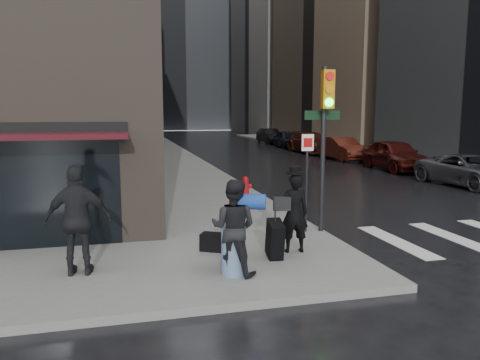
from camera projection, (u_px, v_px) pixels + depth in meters
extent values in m
plane|color=black|center=(273.00, 266.00, 9.64)|extent=(140.00, 140.00, 0.00)
cube|color=slate|center=(162.00, 153.00, 35.53)|extent=(4.00, 50.00, 0.15)
cube|color=slate|center=(326.00, 149.00, 38.81)|extent=(3.00, 50.00, 0.15)
cube|color=silver|center=(396.00, 241.00, 11.45)|extent=(0.50, 3.00, 0.01)
cube|color=silver|center=(452.00, 237.00, 11.83)|extent=(0.50, 3.00, 0.01)
cube|color=brown|center=(42.00, 39.00, 64.08)|extent=(22.00, 20.00, 26.00)
cube|color=gray|center=(318.00, 49.00, 69.79)|extent=(22.00, 20.00, 25.00)
cube|color=gray|center=(169.00, 39.00, 83.61)|extent=(40.00, 12.00, 32.00)
imported|color=black|center=(294.00, 213.00, 9.98)|extent=(0.65, 0.46, 1.70)
cylinder|color=black|center=(295.00, 173.00, 9.85)|extent=(0.36, 0.36, 0.05)
cylinder|color=black|center=(295.00, 170.00, 9.84)|extent=(0.23, 0.23, 0.14)
cube|color=black|center=(282.00, 204.00, 9.85)|extent=(0.37, 0.14, 0.30)
cube|color=black|center=(275.00, 240.00, 9.57)|extent=(0.34, 0.68, 0.86)
cylinder|color=black|center=(275.00, 218.00, 9.51)|extent=(0.03, 0.03, 0.40)
imported|color=black|center=(233.00, 228.00, 8.56)|extent=(1.09, 1.02, 1.79)
cube|color=black|center=(215.00, 242.00, 8.90)|extent=(0.61, 0.51, 0.33)
cylinder|color=#1C419D|center=(251.00, 202.00, 8.53)|extent=(0.60, 0.45, 0.29)
imported|color=black|center=(78.00, 220.00, 8.56)|extent=(1.25, 0.62, 2.05)
cylinder|color=black|center=(323.00, 151.00, 11.60)|extent=(0.12, 0.12, 4.09)
cube|color=#C77C0D|center=(328.00, 89.00, 11.17)|extent=(0.29, 0.20, 0.92)
cylinder|color=red|center=(330.00, 76.00, 11.03)|extent=(0.21, 0.06, 0.20)
cylinder|color=orange|center=(329.00, 89.00, 11.07)|extent=(0.21, 0.06, 0.20)
cylinder|color=#19E533|center=(329.00, 102.00, 11.12)|extent=(0.21, 0.06, 0.20)
cylinder|color=black|center=(306.00, 184.00, 11.64)|extent=(0.06, 0.06, 2.45)
cube|color=white|center=(308.00, 143.00, 11.47)|extent=(0.31, 0.03, 0.41)
cube|color=black|center=(322.00, 115.00, 11.56)|extent=(0.92, 0.07, 0.22)
cylinder|color=#9D090E|center=(245.00, 196.00, 16.44)|extent=(0.33, 0.33, 0.10)
cylinder|color=#9D090E|center=(245.00, 189.00, 16.41)|extent=(0.25, 0.25, 0.62)
sphere|color=#9D090E|center=(245.00, 180.00, 16.36)|extent=(0.23, 0.23, 0.23)
cylinder|color=#9D090E|center=(245.00, 186.00, 16.39)|extent=(0.42, 0.17, 0.15)
imported|color=#404045|center=(469.00, 170.00, 19.95)|extent=(2.59, 5.00, 1.35)
imported|color=#3C0F0C|center=(395.00, 155.00, 25.33)|extent=(2.30, 5.04, 1.68)
imported|color=#43160D|center=(342.00, 149.00, 30.66)|extent=(1.72, 4.60, 1.50)
imported|color=#3D130C|center=(311.00, 142.00, 36.09)|extent=(2.36, 5.61, 1.62)
imported|color=black|center=(288.00, 139.00, 41.53)|extent=(2.09, 4.61, 1.54)
imported|color=black|center=(270.00, 136.00, 46.97)|extent=(1.58, 4.53, 1.49)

